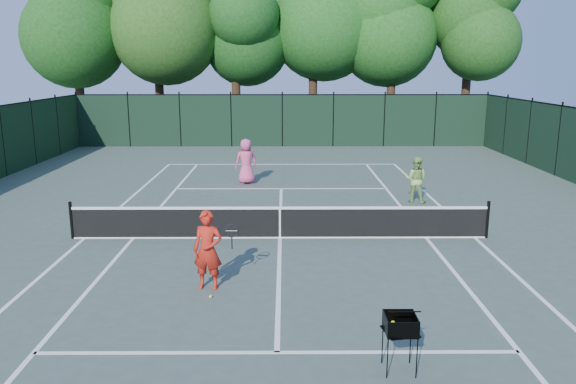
{
  "coord_description": "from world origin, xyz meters",
  "views": [
    {
      "loc": [
        0.13,
        -15.05,
        4.77
      ],
      "look_at": [
        0.23,
        1.0,
        1.1
      ],
      "focal_mm": 35.0,
      "sensor_mm": 36.0,
      "label": 1
    }
  ],
  "objects_px": {
    "loose_ball_midcourt": "(211,297)",
    "ball_hopper": "(400,324)",
    "player_green": "(416,180)",
    "player_pink": "(246,161)",
    "coach": "(208,250)"
  },
  "relations": [
    {
      "from": "player_green",
      "to": "loose_ball_midcourt",
      "type": "height_order",
      "value": "player_green"
    },
    {
      "from": "coach",
      "to": "player_pink",
      "type": "relative_size",
      "value": 0.95
    },
    {
      "from": "player_green",
      "to": "ball_hopper",
      "type": "height_order",
      "value": "player_green"
    },
    {
      "from": "coach",
      "to": "loose_ball_midcourt",
      "type": "bearing_deg",
      "value": -70.95
    },
    {
      "from": "coach",
      "to": "loose_ball_midcourt",
      "type": "xyz_separation_m",
      "value": [
        0.1,
        -0.54,
        -0.84
      ]
    },
    {
      "from": "player_green",
      "to": "loose_ball_midcourt",
      "type": "bearing_deg",
      "value": 77.46
    },
    {
      "from": "coach",
      "to": "loose_ball_midcourt",
      "type": "distance_m",
      "value": 1.0
    },
    {
      "from": "loose_ball_midcourt",
      "to": "ball_hopper",
      "type": "bearing_deg",
      "value": -40.34
    },
    {
      "from": "player_green",
      "to": "ball_hopper",
      "type": "bearing_deg",
      "value": 99.95
    },
    {
      "from": "coach",
      "to": "player_green",
      "type": "bearing_deg",
      "value": 59.3
    },
    {
      "from": "player_green",
      "to": "loose_ball_midcourt",
      "type": "distance_m",
      "value": 10.35
    },
    {
      "from": "player_pink",
      "to": "player_green",
      "type": "relative_size",
      "value": 1.13
    },
    {
      "from": "player_pink",
      "to": "ball_hopper",
      "type": "relative_size",
      "value": 1.94
    },
    {
      "from": "coach",
      "to": "player_green",
      "type": "relative_size",
      "value": 1.07
    },
    {
      "from": "player_pink",
      "to": "player_green",
      "type": "distance_m",
      "value": 6.96
    }
  ]
}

